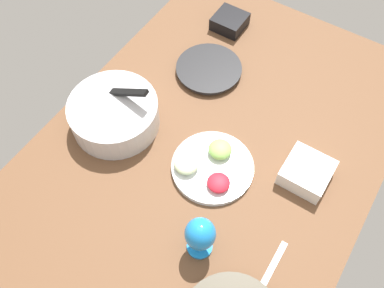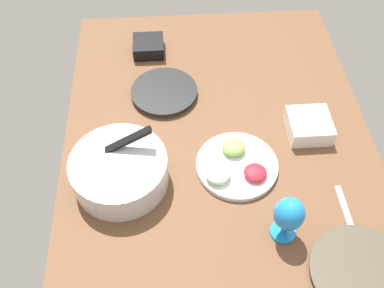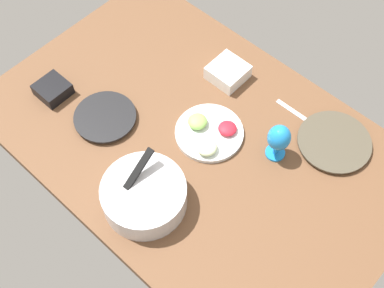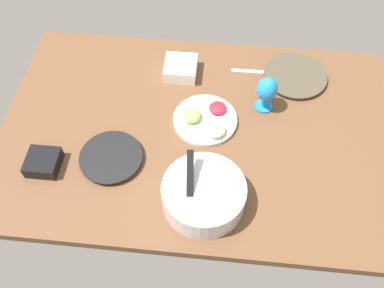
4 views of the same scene
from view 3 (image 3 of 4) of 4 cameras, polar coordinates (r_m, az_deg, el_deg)
The scene contains 9 objects.
ground_plane at distance 195.41cm, azimuth 0.52°, elevation 0.36°, with size 160.00×104.00×4.00cm, color brown.
dinner_plate_left at distance 198.76cm, azimuth 15.60°, elevation 0.19°, with size 27.83×27.83×2.04cm.
dinner_plate_right at distance 200.32cm, azimuth -9.68°, elevation 2.93°, with size 24.26×24.26×2.36cm.
mixing_bowl at distance 176.44cm, azimuth -5.39°, elevation -5.71°, with size 29.55×29.55×17.78cm.
fruit_platter at distance 193.03cm, azimuth 1.92°, elevation 1.26°, with size 26.16×26.16×5.58cm.
hurricane_glass_blue at distance 184.12cm, azimuth 9.68°, elevation 0.56°, with size 8.50×8.50×16.41cm.
square_bowl_black at distance 211.09cm, azimuth -15.33°, elevation 5.96°, with size 11.99×11.99×5.26cm.
square_bowl_white at distance 209.14cm, azimuth 4.04°, elevation 8.08°, with size 14.02×14.02×6.19cm.
fork_by_left_plate at distance 204.07cm, azimuth 11.52°, elevation 3.45°, with size 18.00×1.80×0.60cm, color silver.
Camera 3 is at (-69.45, 78.10, 163.11)cm, focal length 47.70 mm.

